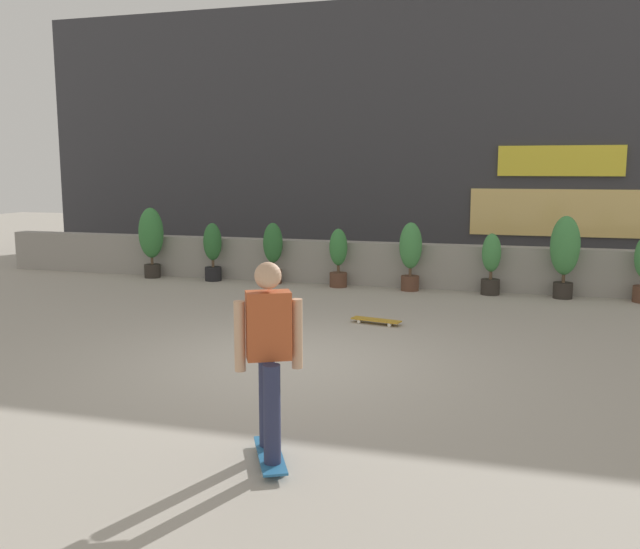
{
  "coord_description": "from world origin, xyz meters",
  "views": [
    {
      "loc": [
        2.81,
        -7.99,
        2.44
      ],
      "look_at": [
        0.0,
        1.5,
        0.9
      ],
      "focal_mm": 38.56,
      "sensor_mm": 36.0,
      "label": 1
    }
  ],
  "objects_px": {
    "potted_plant_2": "(273,250)",
    "potted_plant_6": "(565,250)",
    "potted_plant_0": "(151,237)",
    "potted_plant_1": "(213,249)",
    "potted_plant_3": "(338,256)",
    "potted_plant_5": "(491,262)",
    "skater_mid_plaza": "(269,353)",
    "potted_plant_4": "(411,252)",
    "skateboard_near_camera": "(376,320)"
  },
  "relations": [
    {
      "from": "potted_plant_2",
      "to": "potted_plant_6",
      "type": "xyz_separation_m",
      "value": [
        5.83,
        -0.0,
        0.19
      ]
    },
    {
      "from": "potted_plant_0",
      "to": "potted_plant_1",
      "type": "xyz_separation_m",
      "value": [
        1.49,
        0.0,
        -0.23
      ]
    },
    {
      "from": "potted_plant_3",
      "to": "potted_plant_1",
      "type": "bearing_deg",
      "value": 180.0
    },
    {
      "from": "potted_plant_0",
      "to": "potted_plant_6",
      "type": "bearing_deg",
      "value": 0.0
    },
    {
      "from": "potted_plant_5",
      "to": "skater_mid_plaza",
      "type": "xyz_separation_m",
      "value": [
        -1.39,
        -8.44,
        0.31
      ]
    },
    {
      "from": "potted_plant_2",
      "to": "potted_plant_3",
      "type": "xyz_separation_m",
      "value": [
        1.43,
        -0.0,
        -0.08
      ]
    },
    {
      "from": "potted_plant_1",
      "to": "potted_plant_4",
      "type": "xyz_separation_m",
      "value": [
        4.32,
        -0.0,
        0.09
      ]
    },
    {
      "from": "potted_plant_2",
      "to": "skater_mid_plaza",
      "type": "bearing_deg",
      "value": -69.83
    },
    {
      "from": "potted_plant_2",
      "to": "skater_mid_plaza",
      "type": "xyz_separation_m",
      "value": [
        3.1,
        -8.44,
        0.22
      ]
    },
    {
      "from": "potted_plant_2",
      "to": "skater_mid_plaza",
      "type": "relative_size",
      "value": 0.76
    },
    {
      "from": "potted_plant_1",
      "to": "potted_plant_6",
      "type": "xyz_separation_m",
      "value": [
        7.22,
        -0.0,
        0.22
      ]
    },
    {
      "from": "potted_plant_6",
      "to": "skateboard_near_camera",
      "type": "relative_size",
      "value": 1.89
    },
    {
      "from": "potted_plant_3",
      "to": "potted_plant_6",
      "type": "xyz_separation_m",
      "value": [
        4.39,
        0.0,
        0.27
      ]
    },
    {
      "from": "potted_plant_0",
      "to": "potted_plant_2",
      "type": "height_order",
      "value": "potted_plant_0"
    },
    {
      "from": "potted_plant_2",
      "to": "skater_mid_plaza",
      "type": "height_order",
      "value": "skater_mid_plaza"
    },
    {
      "from": "potted_plant_3",
      "to": "potted_plant_6",
      "type": "distance_m",
      "value": 4.4
    },
    {
      "from": "potted_plant_1",
      "to": "potted_plant_3",
      "type": "height_order",
      "value": "potted_plant_1"
    },
    {
      "from": "skateboard_near_camera",
      "to": "potted_plant_1",
      "type": "bearing_deg",
      "value": 143.84
    },
    {
      "from": "potted_plant_2",
      "to": "skateboard_near_camera",
      "type": "distance_m",
      "value": 4.31
    },
    {
      "from": "potted_plant_5",
      "to": "potted_plant_6",
      "type": "distance_m",
      "value": 1.36
    },
    {
      "from": "potted_plant_1",
      "to": "potted_plant_5",
      "type": "bearing_deg",
      "value": -0.0
    },
    {
      "from": "potted_plant_3",
      "to": "potted_plant_4",
      "type": "height_order",
      "value": "potted_plant_4"
    },
    {
      "from": "potted_plant_6",
      "to": "skater_mid_plaza",
      "type": "bearing_deg",
      "value": -107.89
    },
    {
      "from": "potted_plant_1",
      "to": "potted_plant_3",
      "type": "distance_m",
      "value": 2.83
    },
    {
      "from": "potted_plant_1",
      "to": "potted_plant_5",
      "type": "height_order",
      "value": "potted_plant_1"
    },
    {
      "from": "potted_plant_2",
      "to": "skateboard_near_camera",
      "type": "height_order",
      "value": "potted_plant_2"
    },
    {
      "from": "potted_plant_0",
      "to": "potted_plant_3",
      "type": "height_order",
      "value": "potted_plant_0"
    },
    {
      "from": "potted_plant_5",
      "to": "potted_plant_4",
      "type": "bearing_deg",
      "value": -180.0
    },
    {
      "from": "potted_plant_6",
      "to": "skateboard_near_camera",
      "type": "bearing_deg",
      "value": -133.14
    },
    {
      "from": "potted_plant_3",
      "to": "potted_plant_5",
      "type": "xyz_separation_m",
      "value": [
        3.06,
        0.0,
        -0.01
      ]
    },
    {
      "from": "potted_plant_0",
      "to": "potted_plant_6",
      "type": "height_order",
      "value": "potted_plant_0"
    },
    {
      "from": "potted_plant_4",
      "to": "skateboard_near_camera",
      "type": "distance_m",
      "value": 3.21
    },
    {
      "from": "potted_plant_0",
      "to": "skater_mid_plaza",
      "type": "relative_size",
      "value": 0.92
    },
    {
      "from": "potted_plant_4",
      "to": "potted_plant_1",
      "type": "bearing_deg",
      "value": 180.0
    },
    {
      "from": "potted_plant_4",
      "to": "potted_plant_6",
      "type": "bearing_deg",
      "value": 0.0
    },
    {
      "from": "potted_plant_6",
      "to": "skater_mid_plaza",
      "type": "relative_size",
      "value": 0.92
    },
    {
      "from": "potted_plant_0",
      "to": "potted_plant_4",
      "type": "bearing_deg",
      "value": 0.0
    },
    {
      "from": "potted_plant_3",
      "to": "skater_mid_plaza",
      "type": "bearing_deg",
      "value": -78.82
    },
    {
      "from": "potted_plant_5",
      "to": "skater_mid_plaza",
      "type": "bearing_deg",
      "value": -99.36
    },
    {
      "from": "potted_plant_0",
      "to": "potted_plant_6",
      "type": "distance_m",
      "value": 8.72
    },
    {
      "from": "skater_mid_plaza",
      "to": "skateboard_near_camera",
      "type": "xyz_separation_m",
      "value": [
        -0.21,
        5.31,
        -0.88
      ]
    },
    {
      "from": "potted_plant_1",
      "to": "potted_plant_2",
      "type": "distance_m",
      "value": 1.4
    },
    {
      "from": "skateboard_near_camera",
      "to": "potted_plant_6",
      "type": "bearing_deg",
      "value": 46.86
    },
    {
      "from": "potted_plant_3",
      "to": "potted_plant_6",
      "type": "height_order",
      "value": "potted_plant_6"
    },
    {
      "from": "potted_plant_1",
      "to": "potted_plant_4",
      "type": "bearing_deg",
      "value": -0.0
    },
    {
      "from": "potted_plant_1",
      "to": "potted_plant_6",
      "type": "bearing_deg",
      "value": -0.0
    },
    {
      "from": "potted_plant_4",
      "to": "skateboard_near_camera",
      "type": "xyz_separation_m",
      "value": [
        -0.03,
        -3.13,
        -0.72
      ]
    },
    {
      "from": "potted_plant_4",
      "to": "skateboard_near_camera",
      "type": "height_order",
      "value": "potted_plant_4"
    },
    {
      "from": "potted_plant_4",
      "to": "potted_plant_3",
      "type": "bearing_deg",
      "value": 180.0
    },
    {
      "from": "potted_plant_1",
      "to": "potted_plant_2",
      "type": "relative_size",
      "value": 0.97
    }
  ]
}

